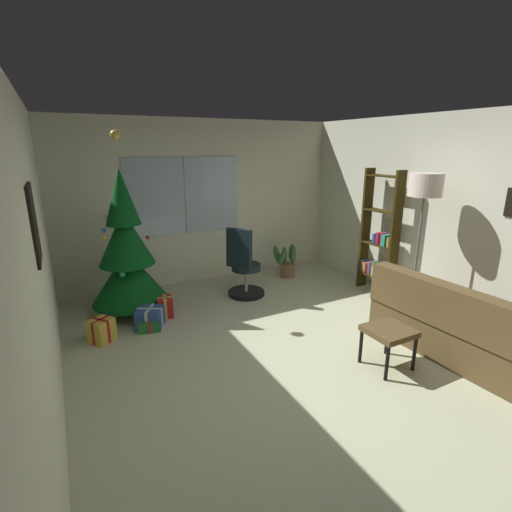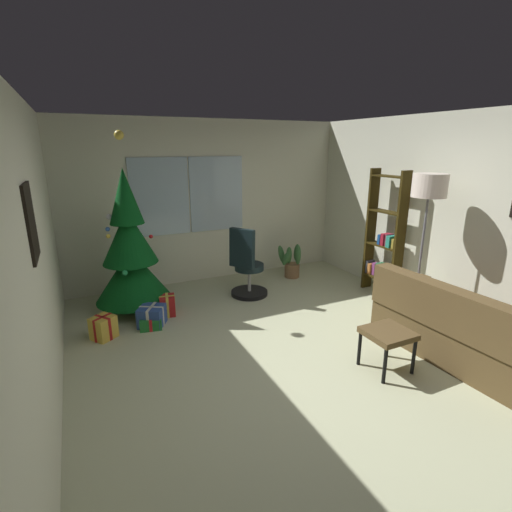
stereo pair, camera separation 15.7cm
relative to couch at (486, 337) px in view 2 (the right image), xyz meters
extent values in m
cube|color=beige|center=(-1.69, 0.64, -0.34)|extent=(4.65, 6.31, 0.10)
cube|color=silver|center=(-1.69, 3.84, 1.02)|extent=(4.65, 0.10, 2.62)
cube|color=silver|center=(-2.50, 3.78, 1.15)|extent=(0.90, 0.03, 1.20)
cube|color=silver|center=(-1.57, 3.78, 1.15)|extent=(0.90, 0.03, 1.20)
cube|color=silver|center=(0.68, 0.64, 1.02)|extent=(0.10, 6.31, 2.62)
cube|color=silver|center=(-4.06, 0.64, 1.02)|extent=(0.10, 6.31, 2.62)
cube|color=black|center=(-4.00, 0.98, 1.38)|extent=(0.02, 0.44, 0.56)
cube|color=brown|center=(-0.09, 0.11, -0.09)|extent=(0.92, 2.03, 0.40)
cube|color=brown|center=(-0.43, 0.10, 0.34)|extent=(0.29, 2.00, 0.45)
cube|color=brown|center=(-0.13, 1.04, 0.21)|extent=(0.85, 0.18, 0.20)
cube|color=#B42622|center=(-0.33, 0.60, 0.28)|extent=(0.15, 0.41, 0.40)
cube|color=brown|center=(-1.02, 0.35, 0.11)|extent=(0.44, 0.42, 0.06)
cylinder|color=black|center=(-1.21, 0.17, -0.11)|extent=(0.04, 0.04, 0.37)
cylinder|color=black|center=(-0.83, 0.17, -0.11)|extent=(0.04, 0.04, 0.37)
cylinder|color=black|center=(-1.21, 0.53, -0.11)|extent=(0.04, 0.04, 0.37)
cylinder|color=black|center=(-0.83, 0.53, -0.11)|extent=(0.04, 0.04, 0.37)
cylinder|color=#4C331E|center=(-3.11, 2.98, -0.21)|extent=(0.12, 0.12, 0.16)
cone|color=#0A4A19|center=(-3.11, 2.98, 0.23)|extent=(1.01, 1.01, 0.72)
cone|color=#0A4A19|center=(-3.11, 2.98, 0.76)|extent=(0.72, 0.72, 0.72)
cone|color=#0A4A19|center=(-3.11, 2.98, 1.29)|extent=(0.44, 0.44, 0.72)
sphere|color=red|center=(-2.82, 2.96, 0.73)|extent=(0.05, 0.05, 0.05)
sphere|color=gold|center=(-3.36, 2.90, 0.81)|extent=(0.06, 0.06, 0.06)
sphere|color=silver|center=(-3.32, 3.02, 1.03)|extent=(0.07, 0.07, 0.07)
sphere|color=blue|center=(-3.36, 2.97, 0.88)|extent=(0.06, 0.06, 0.06)
sphere|color=#1E8C4C|center=(-3.23, 2.64, 0.37)|extent=(0.07, 0.07, 0.07)
sphere|color=#F2D14C|center=(-3.11, 2.98, 2.04)|extent=(0.12, 0.12, 0.12)
cube|color=red|center=(-2.73, 2.62, -0.16)|extent=(0.24, 0.27, 0.26)
cube|color=#EAD84C|center=(-2.73, 2.62, -0.16)|extent=(0.08, 0.25, 0.27)
cube|color=#EAD84C|center=(-2.73, 2.62, -0.16)|extent=(0.21, 0.07, 0.27)
cube|color=#1E722D|center=(-3.01, 2.36, -0.22)|extent=(0.32, 0.37, 0.14)
cube|color=red|center=(-3.01, 2.36, -0.22)|extent=(0.10, 0.34, 0.15)
cube|color=red|center=(-3.01, 2.36, -0.22)|extent=(0.27, 0.09, 0.15)
cube|color=gold|center=(-3.57, 2.29, -0.16)|extent=(0.33, 0.33, 0.27)
cube|color=#B21919|center=(-3.57, 2.29, -0.16)|extent=(0.22, 0.18, 0.28)
cube|color=#B21919|center=(-3.57, 2.29, -0.16)|extent=(0.17, 0.21, 0.28)
cube|color=#2D4C99|center=(-2.99, 2.38, -0.17)|extent=(0.41, 0.41, 0.25)
cube|color=silver|center=(-2.99, 2.38, -0.17)|extent=(0.28, 0.19, 0.26)
cube|color=silver|center=(-2.99, 2.38, -0.17)|extent=(0.18, 0.28, 0.26)
cylinder|color=black|center=(-1.43, 2.79, -0.26)|extent=(0.56, 0.56, 0.06)
cylinder|color=#B2B2B7|center=(-1.43, 2.79, -0.04)|extent=(0.05, 0.05, 0.39)
cylinder|color=black|center=(-1.43, 2.79, 0.16)|extent=(0.44, 0.44, 0.09)
cube|color=black|center=(-1.60, 2.69, 0.49)|extent=(0.29, 0.39, 0.57)
cube|color=#31260B|center=(0.41, 1.68, 0.65)|extent=(0.18, 0.04, 1.89)
cube|color=#31260B|center=(0.41, 2.28, 0.65)|extent=(0.18, 0.04, 1.89)
cube|color=#31260B|center=(0.41, 1.98, -0.04)|extent=(0.18, 0.56, 0.02)
cube|color=#31260B|center=(0.41, 1.98, 0.47)|extent=(0.18, 0.56, 0.02)
cube|color=#31260B|center=(0.41, 1.98, 0.98)|extent=(0.18, 0.56, 0.02)
cube|color=#31260B|center=(0.41, 1.98, 1.50)|extent=(0.18, 0.56, 0.02)
cube|color=#A12E17|center=(0.44, 1.78, 0.05)|extent=(0.13, 0.07, 0.16)
cube|color=navy|center=(0.43, 1.87, 0.05)|extent=(0.14, 0.07, 0.16)
cube|color=beige|center=(0.42, 1.96, 0.05)|extent=(0.16, 0.07, 0.16)
cube|color=#2C6A3F|center=(0.44, 2.04, 0.08)|extent=(0.13, 0.06, 0.21)
cube|color=#803876|center=(0.44, 2.11, 0.07)|extent=(0.13, 0.06, 0.19)
cube|color=#C07232|center=(0.42, 2.18, 0.05)|extent=(0.16, 0.05, 0.16)
cube|color=#494D5D|center=(0.43, 2.24, 0.07)|extent=(0.15, 0.05, 0.20)
cube|color=olive|center=(0.43, 1.76, 0.55)|extent=(0.14, 0.04, 0.14)
cube|color=#278674|center=(0.42, 1.84, 0.57)|extent=(0.17, 0.07, 0.17)
cube|color=maroon|center=(0.44, 1.91, 0.57)|extent=(0.14, 0.05, 0.18)
cube|color=maroon|center=(0.43, 1.97, 0.57)|extent=(0.15, 0.06, 0.18)
cube|color=navy|center=(0.43, 2.04, 0.56)|extent=(0.15, 0.05, 0.15)
cylinder|color=slate|center=(0.16, 1.07, -0.28)|extent=(0.28, 0.28, 0.03)
cylinder|color=slate|center=(0.16, 1.07, 0.53)|extent=(0.03, 0.03, 1.58)
cylinder|color=#F5E1D2|center=(0.16, 1.07, 1.46)|extent=(0.41, 0.41, 0.28)
cylinder|color=#876342|center=(-0.42, 3.22, -0.17)|extent=(0.26, 0.26, 0.24)
ellipsoid|color=#376A37|center=(-0.59, 3.31, 0.11)|extent=(0.20, 0.17, 0.35)
ellipsoid|color=#376A37|center=(-0.35, 3.16, 0.12)|extent=(0.15, 0.16, 0.35)
ellipsoid|color=#376A37|center=(-0.57, 3.18, 0.07)|extent=(0.18, 0.17, 0.29)
ellipsoid|color=#376A37|center=(-0.27, 3.34, 0.11)|extent=(0.15, 0.20, 0.34)
ellipsoid|color=#376A37|center=(-0.49, 3.23, 0.11)|extent=(0.14, 0.17, 0.34)
camera|label=1|loc=(-3.83, -2.09, 1.92)|focal=26.60mm
camera|label=2|loc=(-3.69, -2.16, 1.92)|focal=26.60mm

